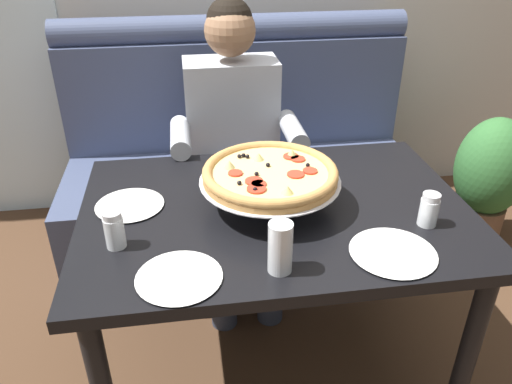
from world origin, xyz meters
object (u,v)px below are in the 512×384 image
Objects in this scene: dining_table at (275,230)px; pizza at (270,174)px; drinking_glass at (280,250)px; shaker_parmesan at (429,212)px; shaker_pepper_flakes at (115,232)px; booth_bench at (242,173)px; potted_plant at (490,176)px; plate_near_left at (179,275)px; plate_near_right at (393,251)px; diner_main at (235,138)px; plate_far_side at (130,203)px.

dining_table is 2.77× the size of pizza.
shaker_parmesan is at bearing 17.24° from drinking_glass.
drinking_glass is (-0.03, -0.34, -0.04)m from pizza.
shaker_pepper_flakes is at bearing 158.24° from drinking_glass.
potted_plant is (1.24, -0.21, -0.01)m from booth_bench.
shaker_parmesan is at bearing -67.76° from booth_bench.
plate_near_left is (0.17, -0.17, -0.04)m from shaker_pepper_flakes.
shaker_pepper_flakes reaches higher than shaker_parmesan.
pizza is (-0.02, 0.02, 0.20)m from dining_table.
plate_near_left and plate_near_right have the same top height.
drinking_glass is (-0.05, -1.21, 0.40)m from booth_bench.
diner_main is at bearing -177.32° from potted_plant.
plate_far_side is 0.57m from drinking_glass.
potted_plant is (0.81, 0.86, -0.39)m from shaker_parmesan.
plate_far_side is at bearing 173.09° from pizza.
shaker_parmesan is at bearing 38.76° from plate_near_right.
shaker_pepper_flakes is 0.77× the size of drinking_glass.
shaker_pepper_flakes is at bearing -95.63° from plate_far_side.
drinking_glass is at bearing -21.76° from shaker_pepper_flakes.
diner_main reaches higher than booth_bench.
pizza is at bearing 157.45° from shaker_parmesan.
pizza reaches higher than dining_table.
drinking_glass reaches higher than shaker_parmesan.
pizza is (0.05, -0.61, 0.14)m from diner_main.
plate_near_right reaches higher than dining_table.
dining_table is 11.80× the size of shaker_parmesan.
diner_main is 0.63m from pizza.
shaker_pepper_flakes is 0.16× the size of potted_plant.
shaker_pepper_flakes is at bearing -163.56° from dining_table.
diner_main is 1.35m from potted_plant.
drinking_glass is (-0.32, -0.02, 0.05)m from plate_near_right.
diner_main is at bearing 61.29° from shaker_pepper_flakes.
booth_bench is at bearing 103.09° from plate_near_right.
dining_table is at bearing 133.22° from plate_near_right.
drinking_glass reaches higher than plate_near_right.
plate_near_right is at bearing -76.91° from booth_bench.
shaker_pepper_flakes is 0.50× the size of plate_near_left.
drinking_glass is at bearing -43.26° from plate_far_side.
drinking_glass is at bearing -95.44° from pizza.
dining_table is at bearing 16.44° from shaker_pepper_flakes.
booth_bench is 1.26m from potted_plant.
plate_near_left reaches higher than potted_plant.
plate_far_side is 0.31× the size of potted_plant.
booth_bench reaches higher than drinking_glass.
potted_plant is at bearing 19.88° from plate_far_side.
drinking_glass is (0.42, -0.39, 0.05)m from plate_far_side.
diner_main is at bearing -103.03° from booth_bench.
plate_near_right is (-0.16, -0.13, -0.03)m from shaker_parmesan.
plate_far_side is (-0.90, 0.24, -0.03)m from shaker_parmesan.
shaker_pepper_flakes is (-0.49, -1.04, 0.39)m from booth_bench.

